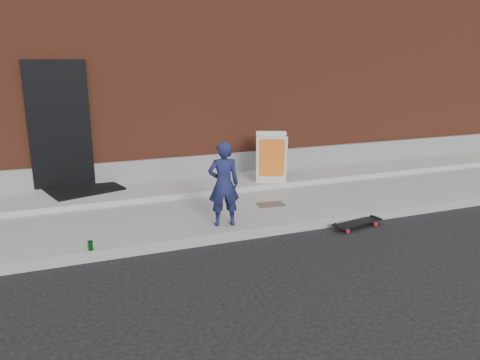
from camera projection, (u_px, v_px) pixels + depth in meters
name	position (u px, v px, depth m)	size (l,w,h in m)	color
ground	(260.00, 238.00, 6.85)	(80.00, 80.00, 0.00)	black
sidewalk	(226.00, 204.00, 8.18)	(20.00, 3.00, 0.15)	gray
apron	(210.00, 184.00, 8.96)	(20.00, 1.20, 0.10)	gray
building	(157.00, 59.00, 12.52)	(20.00, 8.10, 5.00)	maroon
child	(224.00, 184.00, 6.79)	(0.46, 0.30, 1.26)	#181C43
skateboard	(358.00, 223.00, 7.24)	(0.87, 0.37, 0.10)	red
pizza_sign	(271.00, 157.00, 8.82)	(0.78, 0.84, 0.95)	silver
soda_can	(90.00, 246.00, 6.02)	(0.07, 0.07, 0.13)	#187821
doormat	(84.00, 188.00, 8.42)	(1.20, 0.97, 0.03)	black
utility_plate	(271.00, 205.00, 7.87)	(0.44, 0.28, 0.01)	#58585D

